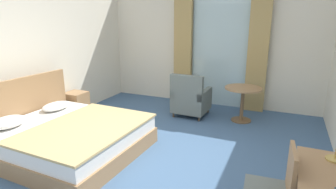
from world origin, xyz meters
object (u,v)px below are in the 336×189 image
Objects in this scene: bed at (66,136)px; desk_chair at (276,187)px; armchair_by_window at (191,99)px; nightstand at (76,105)px; round_cafe_table at (243,96)px.

bed is 3.07m from desk_chair.
armchair_by_window reaches higher than desk_chair.
nightstand is 2.37m from armchair_by_window.
desk_chair is at bearing -24.26° from nightstand.
desk_chair is 0.98× the size of armchair_by_window.
armchair_by_window is (2.12, 1.06, 0.09)m from nightstand.
nightstand is 3.39m from round_cafe_table.
desk_chair is 3.36m from armchair_by_window.
armchair_by_window is (1.21, 2.32, 0.10)m from bed.
round_cafe_table is (1.05, 0.12, 0.16)m from armchair_by_window.
bed reaches higher than armchair_by_window.
armchair_by_window is 1.28× the size of round_cafe_table.
desk_chair is (3.94, -1.77, 0.24)m from nightstand.
armchair_by_window is (-1.81, 2.83, -0.15)m from desk_chair.
nightstand is 4.32m from desk_chair.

